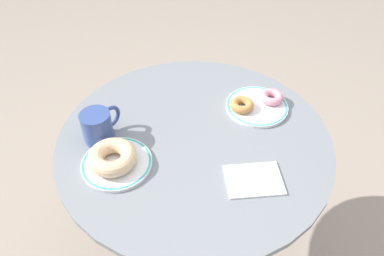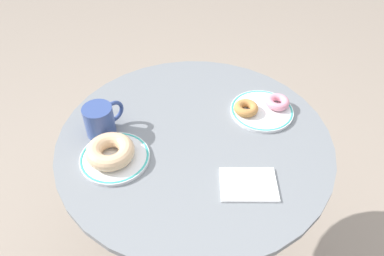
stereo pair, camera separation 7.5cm
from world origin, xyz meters
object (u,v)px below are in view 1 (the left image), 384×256
plate_left (117,163)px  paper_napkin (254,180)px  donut_glazed (112,157)px  donut_pink_frosted (271,97)px  donut_old_fashioned (242,105)px  plate_right (257,106)px  cafe_table (194,185)px  coffee_mug (98,126)px

plate_left → paper_napkin: 0.37m
plate_left → donut_glazed: size_ratio=1.46×
donut_glazed → donut_pink_frosted: donut_glazed is taller
donut_old_fashioned → plate_right: bearing=-5.4°
plate_right → donut_glazed: (-0.47, -0.07, 0.03)m
cafe_table → donut_old_fashioned: size_ratio=10.70×
paper_napkin → donut_glazed: bearing=150.8°
donut_glazed → coffee_mug: (-0.01, 0.12, 0.01)m
donut_glazed → donut_pink_frosted: 0.53m
coffee_mug → plate_right: bearing=-5.3°
plate_left → coffee_mug: coffee_mug is taller
plate_right → cafe_table: bearing=-167.2°
cafe_table → coffee_mug: (-0.25, 0.10, 0.27)m
plate_left → plate_right: 0.47m
cafe_table → donut_old_fashioned: 0.31m
plate_right → donut_old_fashioned: donut_old_fashioned is taller
donut_old_fashioned → coffee_mug: coffee_mug is taller
donut_glazed → paper_napkin: 0.38m
cafe_table → plate_right: bearing=12.8°
cafe_table → donut_old_fashioned: (0.18, 0.06, 0.25)m
donut_glazed → donut_old_fashioned: donut_glazed is taller
plate_left → coffee_mug: (-0.02, 0.12, 0.04)m
cafe_table → donut_glazed: bearing=-175.3°
plate_right → donut_pink_frosted: donut_pink_frosted is taller
donut_pink_frosted → coffee_mug: 0.54m
donut_pink_frosted → cafe_table: bearing=-168.5°
plate_left → plate_right: bearing=8.9°
plate_right → donut_old_fashioned: 0.06m
cafe_table → plate_right: 0.33m
cafe_table → coffee_mug: size_ratio=6.66×
plate_right → paper_napkin: bearing=-119.9°
plate_left → donut_old_fashioned: 0.42m
donut_old_fashioned → coffee_mug: (-0.43, 0.04, 0.02)m
cafe_table → donut_glazed: size_ratio=6.08×
plate_right → donut_old_fashioned: (-0.05, 0.00, 0.02)m
donut_old_fashioned → coffee_mug: size_ratio=0.62×
donut_old_fashioned → plate_left: bearing=-169.3°
donut_old_fashioned → donut_glazed: bearing=-169.6°
cafe_table → plate_left: size_ratio=4.17×
donut_old_fashioned → paper_napkin: (-0.09, -0.26, -0.02)m
cafe_table → donut_old_fashioned: donut_old_fashioned is taller
plate_right → donut_pink_frosted: (0.05, 0.01, 0.02)m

